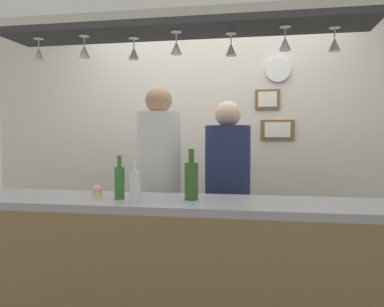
% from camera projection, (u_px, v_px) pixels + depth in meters
% --- Properties ---
extents(back_wall, '(4.40, 0.06, 2.60)m').
position_uv_depth(back_wall, '(211.00, 145.00, 3.72)').
color(back_wall, silver).
rests_on(back_wall, ground_plane).
extents(bar_counter, '(2.70, 0.55, 1.01)m').
position_uv_depth(bar_counter, '(172.00, 263.00, 2.17)').
color(bar_counter, '#99999E').
rests_on(bar_counter, ground_plane).
extents(overhead_glass_rack, '(2.20, 0.36, 0.04)m').
position_uv_depth(overhead_glass_rack, '(180.00, 29.00, 2.31)').
color(overhead_glass_rack, black).
extents(hanging_wineglass_far_left, '(0.07, 0.07, 0.13)m').
position_uv_depth(hanging_wineglass_far_left, '(39.00, 53.00, 2.45)').
color(hanging_wineglass_far_left, silver).
rests_on(hanging_wineglass_far_left, overhead_glass_rack).
extents(hanging_wineglass_left, '(0.07, 0.07, 0.13)m').
position_uv_depth(hanging_wineglass_left, '(84.00, 51.00, 2.38)').
color(hanging_wineglass_left, silver).
rests_on(hanging_wineglass_left, overhead_glass_rack).
extents(hanging_wineglass_center_left, '(0.07, 0.07, 0.13)m').
position_uv_depth(hanging_wineglass_center_left, '(134.00, 52.00, 2.43)').
color(hanging_wineglass_center_left, silver).
rests_on(hanging_wineglass_center_left, overhead_glass_rack).
extents(hanging_wineglass_center, '(0.07, 0.07, 0.13)m').
position_uv_depth(hanging_wineglass_center, '(176.00, 47.00, 2.29)').
color(hanging_wineglass_center, silver).
rests_on(hanging_wineglass_center, overhead_glass_rack).
extents(hanging_wineglass_center_right, '(0.07, 0.07, 0.13)m').
position_uv_depth(hanging_wineglass_center_right, '(231.00, 49.00, 2.33)').
color(hanging_wineglass_center_right, silver).
rests_on(hanging_wineglass_center_right, overhead_glass_rack).
extents(hanging_wineglass_right, '(0.07, 0.07, 0.13)m').
position_uv_depth(hanging_wineglass_right, '(285.00, 43.00, 2.19)').
color(hanging_wineglass_right, silver).
rests_on(hanging_wineglass_right, overhead_glass_rack).
extents(hanging_wineglass_far_right, '(0.07, 0.07, 0.13)m').
position_uv_depth(hanging_wineglass_far_right, '(334.00, 44.00, 2.20)').
color(hanging_wineglass_far_right, silver).
rests_on(hanging_wineglass_far_right, overhead_glass_rack).
extents(person_left_white_patterned_shirt, '(0.34, 0.34, 1.76)m').
position_uv_depth(person_left_white_patterned_shirt, '(159.00, 177.00, 3.05)').
color(person_left_white_patterned_shirt, '#2D334C').
rests_on(person_left_white_patterned_shirt, ground_plane).
extents(person_right_navy_shirt, '(0.34, 0.34, 1.64)m').
position_uv_depth(person_right_navy_shirt, '(228.00, 188.00, 2.95)').
color(person_right_navy_shirt, '#2D334C').
rests_on(person_right_navy_shirt, ground_plane).
extents(bottle_beer_green_import, '(0.06, 0.06, 0.26)m').
position_uv_depth(bottle_beer_green_import, '(120.00, 182.00, 2.33)').
color(bottle_beer_green_import, '#336B2D').
rests_on(bottle_beer_green_import, bar_counter).
extents(bottle_soda_clear, '(0.06, 0.06, 0.23)m').
position_uv_depth(bottle_soda_clear, '(135.00, 186.00, 2.23)').
color(bottle_soda_clear, silver).
rests_on(bottle_soda_clear, bar_counter).
extents(bottle_champagne_green, '(0.08, 0.08, 0.30)m').
position_uv_depth(bottle_champagne_green, '(191.00, 180.00, 2.30)').
color(bottle_champagne_green, '#2D5623').
rests_on(bottle_champagne_green, bar_counter).
extents(cupcake, '(0.06, 0.06, 0.08)m').
position_uv_depth(cupcake, '(97.00, 192.00, 2.38)').
color(cupcake, beige).
rests_on(cupcake, bar_counter).
extents(picture_frame_lower_pair, '(0.30, 0.02, 0.18)m').
position_uv_depth(picture_frame_lower_pair, '(277.00, 130.00, 3.56)').
color(picture_frame_lower_pair, brown).
rests_on(picture_frame_lower_pair, back_wall).
extents(picture_frame_upper_small, '(0.22, 0.02, 0.18)m').
position_uv_depth(picture_frame_upper_small, '(268.00, 99.00, 3.57)').
color(picture_frame_upper_small, brown).
rests_on(picture_frame_upper_small, back_wall).
extents(wall_clock, '(0.22, 0.03, 0.22)m').
position_uv_depth(wall_clock, '(278.00, 70.00, 3.53)').
color(wall_clock, white).
rests_on(wall_clock, back_wall).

